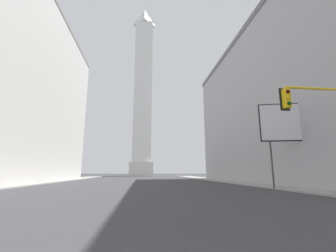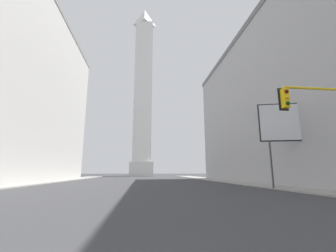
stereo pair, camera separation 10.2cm
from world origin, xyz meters
name	(u,v)px [view 1 (the left image)]	position (x,y,z in m)	size (l,w,h in m)	color
sidewalk_left	(23,184)	(-15.54, 31.01, 0.07)	(5.00, 103.36, 0.15)	gray
sidewalk_right	(245,183)	(15.54, 31.01, 0.07)	(5.00, 103.36, 0.15)	gray
building_right	(321,103)	(28.41, 29.34, 12.43)	(25.02, 48.44, 24.85)	#9E9EA0
obelisk	(143,90)	(0.00, 86.13, 34.71)	(8.80, 8.80, 72.06)	silver
billboard_sign	(287,124)	(14.87, 19.01, 6.52)	(5.31, 1.61, 8.68)	#3F3F42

